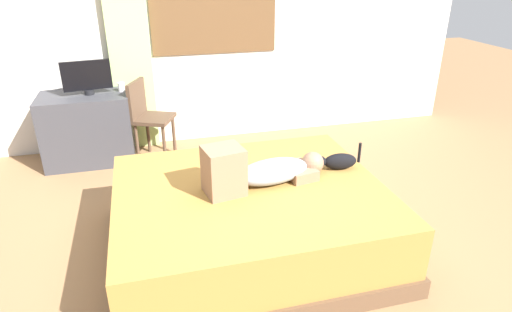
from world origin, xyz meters
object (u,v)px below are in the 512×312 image
(tv_monitor, at_px, (87,77))
(cup, at_px, (121,87))
(cat, at_px, (338,161))
(person_lying, at_px, (261,170))
(bed, at_px, (250,219))
(chair_by_desk, at_px, (147,114))
(desk, at_px, (88,129))

(tv_monitor, bearing_deg, cup, 6.44)
(cat, bearing_deg, tv_monitor, 136.15)
(person_lying, bearing_deg, cup, 116.03)
(bed, xyz_separation_m, chair_by_desk, (-0.65, 1.89, 0.25))
(person_lying, xyz_separation_m, chair_by_desk, (-0.74, 1.86, -0.13))
(cat, distance_m, chair_by_desk, 2.25)
(desk, bearing_deg, person_lying, -55.04)
(cat, relative_size, chair_by_desk, 0.42)
(person_lying, distance_m, chair_by_desk, 2.01)
(tv_monitor, bearing_deg, desk, 180.00)
(person_lying, height_order, desk, person_lying)
(desk, height_order, tv_monitor, tv_monitor)
(bed, distance_m, cup, 2.26)
(bed, bearing_deg, chair_by_desk, 109.03)
(person_lying, distance_m, cat, 0.65)
(bed, height_order, person_lying, person_lying)
(bed, height_order, chair_by_desk, chair_by_desk)
(cat, height_order, tv_monitor, tv_monitor)
(tv_monitor, xyz_separation_m, chair_by_desk, (0.55, -0.09, -0.41))
(tv_monitor, height_order, cup, tv_monitor)
(bed, distance_m, cat, 0.81)
(person_lying, bearing_deg, bed, -162.63)
(person_lying, bearing_deg, cat, 7.76)
(desk, xyz_separation_m, tv_monitor, (0.07, -0.00, 0.55))
(bed, relative_size, desk, 2.19)
(bed, height_order, cup, cup)
(person_lying, distance_m, tv_monitor, 2.36)
(cat, height_order, cup, cup)
(cup, xyz_separation_m, chair_by_desk, (0.23, -0.13, -0.28))
(desk, distance_m, tv_monitor, 0.56)
(cat, relative_size, cup, 3.89)
(bed, distance_m, tv_monitor, 2.41)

